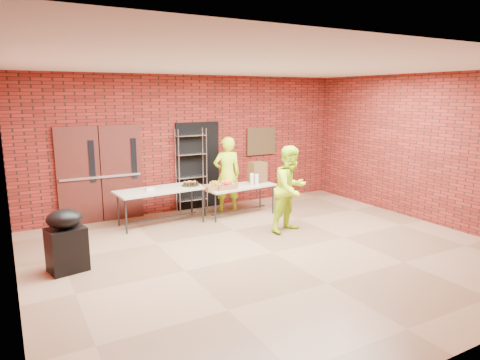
% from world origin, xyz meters
% --- Properties ---
extents(room, '(8.08, 7.08, 3.28)m').
position_xyz_m(room, '(0.00, 0.00, 1.60)').
color(room, brown).
rests_on(room, ground).
extents(double_doors, '(1.78, 0.12, 2.10)m').
position_xyz_m(double_doors, '(-2.20, 3.44, 1.05)').
color(double_doors, '#441513').
rests_on(double_doors, room).
extents(dark_doorway, '(1.10, 0.06, 2.10)m').
position_xyz_m(dark_doorway, '(0.10, 3.46, 1.05)').
color(dark_doorway, black).
rests_on(dark_doorway, room).
extents(bronze_plaque, '(0.85, 0.04, 0.70)m').
position_xyz_m(bronze_plaque, '(1.90, 3.45, 1.55)').
color(bronze_plaque, '#41321A').
rests_on(bronze_plaque, room).
extents(wire_rack, '(0.73, 0.26, 1.97)m').
position_xyz_m(wire_rack, '(-0.13, 3.32, 0.98)').
color(wire_rack, '#BBB9C1').
rests_on(wire_rack, room).
extents(table_left, '(1.94, 0.95, 0.77)m').
position_xyz_m(table_left, '(-1.15, 2.60, 0.71)').
color(table_left, '#B7A88C').
rests_on(table_left, room).
extents(table_right, '(1.74, 0.86, 0.69)m').
position_xyz_m(table_right, '(0.66, 2.41, 0.63)').
color(table_right, '#B7A88C').
rests_on(table_right, room).
extents(basket_bananas, '(0.42, 0.33, 0.13)m').
position_xyz_m(basket_bananas, '(-0.03, 2.32, 0.75)').
color(basket_bananas, '#9B653E').
rests_on(basket_bananas, table_right).
extents(basket_oranges, '(0.43, 0.34, 0.13)m').
position_xyz_m(basket_oranges, '(0.39, 2.51, 0.75)').
color(basket_oranges, '#9B653E').
rests_on(basket_oranges, table_right).
extents(basket_apples, '(0.45, 0.35, 0.14)m').
position_xyz_m(basket_apples, '(0.23, 2.27, 0.75)').
color(basket_apples, '#9B653E').
rests_on(basket_apples, table_right).
extents(muffin_tray, '(0.40, 0.40, 0.10)m').
position_xyz_m(muffin_tray, '(-0.46, 2.59, 0.82)').
color(muffin_tray, '#124417').
rests_on(muffin_tray, table_left).
extents(napkin_box, '(0.17, 0.11, 0.06)m').
position_xyz_m(napkin_box, '(-1.39, 2.57, 0.80)').
color(napkin_box, silver).
rests_on(napkin_box, table_left).
extents(coffee_dispenser, '(0.37, 0.33, 0.48)m').
position_xyz_m(coffee_dispenser, '(1.25, 2.58, 0.93)').
color(coffee_dispenser, brown).
rests_on(coffee_dispenser, table_right).
extents(cup_stack_front, '(0.08, 0.08, 0.24)m').
position_xyz_m(cup_stack_front, '(0.95, 2.31, 0.81)').
color(cup_stack_front, silver).
rests_on(cup_stack_front, table_right).
extents(cup_stack_mid, '(0.09, 0.09, 0.27)m').
position_xyz_m(cup_stack_mid, '(1.02, 2.23, 0.82)').
color(cup_stack_mid, silver).
rests_on(cup_stack_mid, table_right).
extents(cup_stack_back, '(0.09, 0.09, 0.27)m').
position_xyz_m(cup_stack_back, '(0.98, 2.37, 0.82)').
color(cup_stack_back, silver).
rests_on(cup_stack_back, table_right).
extents(covered_grill, '(0.63, 0.56, 1.00)m').
position_xyz_m(covered_grill, '(-3.27, 0.93, 0.50)').
color(covered_grill, black).
rests_on(covered_grill, room).
extents(volunteer_woman, '(0.73, 0.56, 1.78)m').
position_xyz_m(volunteer_woman, '(0.58, 2.86, 0.89)').
color(volunteer_woman, '#B9E719').
rests_on(volunteer_woman, room).
extents(volunteer_man, '(0.99, 0.86, 1.75)m').
position_xyz_m(volunteer_man, '(0.99, 0.87, 0.88)').
color(volunteer_man, '#B9E719').
rests_on(volunteer_man, room).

